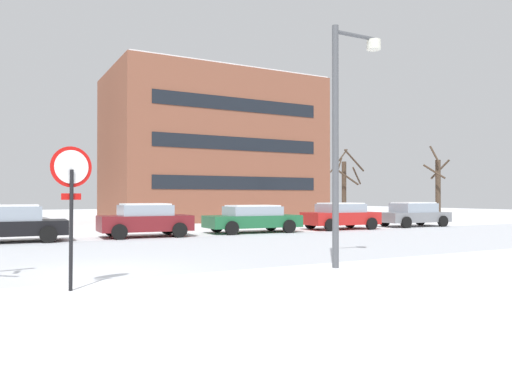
# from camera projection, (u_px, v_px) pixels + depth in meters

# --- Properties ---
(ground_plane) EXTENTS (120.00, 120.00, 0.00)m
(ground_plane) POSITION_uv_depth(u_px,v_px,m) (96.00, 274.00, 11.19)
(ground_plane) COLOR white
(road_surface) EXTENTS (80.00, 9.67, 0.00)m
(road_surface) POSITION_uv_depth(u_px,v_px,m) (72.00, 256.00, 14.56)
(road_surface) COLOR silver
(road_surface) RESTS_ON ground
(stop_sign) EXTENTS (0.75, 0.18, 2.68)m
(stop_sign) POSITION_uv_depth(u_px,v_px,m) (71.00, 190.00, 9.15)
(stop_sign) COLOR black
(stop_sign) RESTS_ON ground
(street_lamp) EXTENTS (1.50, 0.36, 5.98)m
(street_lamp) POSITION_uv_depth(u_px,v_px,m) (343.00, 122.00, 12.30)
(street_lamp) COLOR #4C4F54
(street_lamp) RESTS_ON ground
(parked_car_black) EXTENTS (4.26, 2.30, 1.44)m
(parked_car_black) POSITION_uv_depth(u_px,v_px,m) (9.00, 223.00, 18.92)
(parked_car_black) COLOR black
(parked_car_black) RESTS_ON ground
(parked_car_maroon) EXTENTS (3.96, 2.27, 1.45)m
(parked_car_maroon) POSITION_uv_depth(u_px,v_px,m) (145.00, 220.00, 21.43)
(parked_car_maroon) COLOR maroon
(parked_car_maroon) RESTS_ON ground
(parked_car_green) EXTENTS (4.67, 2.31, 1.34)m
(parked_car_green) POSITION_uv_depth(u_px,v_px,m) (253.00, 218.00, 23.98)
(parked_car_green) COLOR #1E6038
(parked_car_green) RESTS_ON ground
(parked_car_red) EXTENTS (4.09, 2.26, 1.42)m
(parked_car_red) POSITION_uv_depth(u_px,v_px,m) (341.00, 216.00, 26.42)
(parked_car_red) COLOR red
(parked_car_red) RESTS_ON ground
(parked_car_gray) EXTENTS (4.33, 2.18, 1.42)m
(parked_car_gray) POSITION_uv_depth(u_px,v_px,m) (414.00, 214.00, 28.89)
(parked_car_gray) COLOR slate
(parked_car_gray) RESTS_ON ground
(tree_far_mid) EXTENTS (2.20, 1.94, 4.86)m
(tree_far_mid) POSITION_uv_depth(u_px,v_px,m) (345.00, 187.00, 31.31)
(tree_far_mid) COLOR #423326
(tree_far_mid) RESTS_ON ground
(tree_far_right) EXTENTS (2.07, 2.04, 5.49)m
(tree_far_right) POSITION_uv_depth(u_px,v_px,m) (438.00, 187.00, 36.30)
(tree_far_right) COLOR #423326
(tree_far_right) RESTS_ON ground
(building_far_right) EXTENTS (15.25, 9.57, 10.80)m
(building_far_right) POSITION_uv_depth(u_px,v_px,m) (212.00, 149.00, 37.85)
(building_far_right) COLOR brown
(building_far_right) RESTS_ON ground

